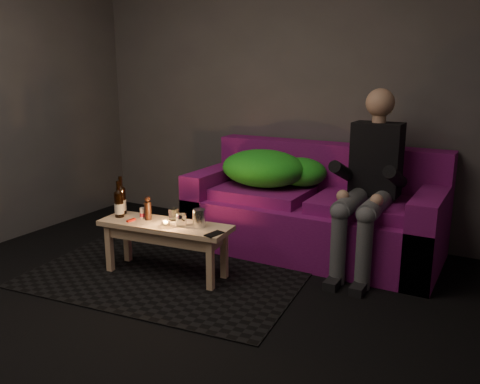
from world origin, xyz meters
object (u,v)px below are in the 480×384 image
(sofa, at_px, (315,214))
(beer_bottle_a, at_px, (121,200))
(coffee_table, at_px, (165,232))
(steel_cup, at_px, (199,218))
(beer_bottle_b, at_px, (119,204))
(person, at_px, (370,179))

(sofa, xyz_separation_m, beer_bottle_a, (-1.19, -0.98, 0.19))
(coffee_table, distance_m, steel_cup, 0.30)
(coffee_table, height_order, steel_cup, steel_cup)
(coffee_table, height_order, beer_bottle_b, beer_bottle_b)
(person, relative_size, beer_bottle_a, 4.61)
(beer_bottle_a, xyz_separation_m, steel_cup, (0.69, 0.01, -0.04))
(sofa, distance_m, coffee_table, 1.26)
(person, height_order, beer_bottle_b, person)
(person, distance_m, coffee_table, 1.54)
(coffee_table, relative_size, beer_bottle_b, 3.66)
(beer_bottle_a, bearing_deg, sofa, 39.51)
(person, xyz_separation_m, coffee_table, (-1.23, -0.85, -0.36))
(coffee_table, bearing_deg, steel_cup, 10.84)
(sofa, height_order, beer_bottle_b, sofa)
(sofa, bearing_deg, person, -18.99)
(coffee_table, relative_size, steel_cup, 7.98)
(beer_bottle_b, height_order, steel_cup, beer_bottle_b)
(sofa, relative_size, beer_bottle_a, 6.90)
(person, distance_m, beer_bottle_a, 1.86)
(sofa, xyz_separation_m, beer_bottle_b, (-1.14, -1.05, 0.19))
(beer_bottle_b, distance_m, steel_cup, 0.66)
(person, bearing_deg, beer_bottle_b, -151.15)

